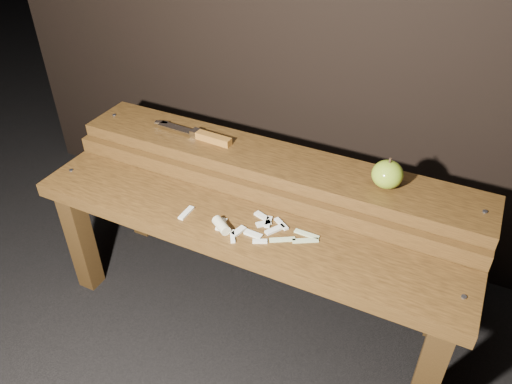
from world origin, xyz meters
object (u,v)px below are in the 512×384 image
at_px(bench_front_tier, 236,246).
at_px(knife, 204,136).
at_px(bench_rear_tier, 272,183).
at_px(apple, 387,174).

distance_m(bench_front_tier, knife, 0.36).
height_order(bench_front_tier, bench_rear_tier, bench_rear_tier).
bearing_deg(bench_front_tier, knife, 134.42).
xyz_separation_m(apple, knife, (-0.54, -0.00, -0.03)).
relative_size(bench_front_tier, bench_rear_tier, 1.00).
bearing_deg(knife, bench_rear_tier, -0.66).
relative_size(bench_rear_tier, apple, 14.19).
distance_m(bench_front_tier, bench_rear_tier, 0.23).
bearing_deg(bench_rear_tier, apple, 0.78).
height_order(apple, knife, apple).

